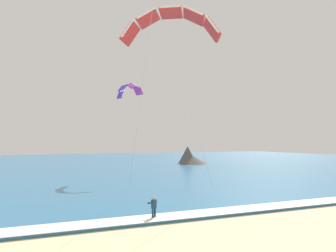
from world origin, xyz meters
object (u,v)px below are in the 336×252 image
kitesurfer (154,207)px  kite_distant (128,89)px  kite_primary (171,22)px  surfboard (154,220)px

kitesurfer → kite_distant: (5.93, 26.28, 12.41)m
kitesurfer → kite_primary: kite_primary is taller
surfboard → kitesurfer: bearing=110.6°
kite_primary → surfboard: bearing=-121.8°
surfboard → kite_primary: size_ratio=0.09×
surfboard → kitesurfer: (-0.01, 0.02, 0.91)m
surfboard → kite_distant: (5.93, 26.30, 13.32)m
kite_primary → kite_distant: bearing=85.6°
kitesurfer → surfboard: bearing=-69.4°
kitesurfer → kite_primary: 18.14m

